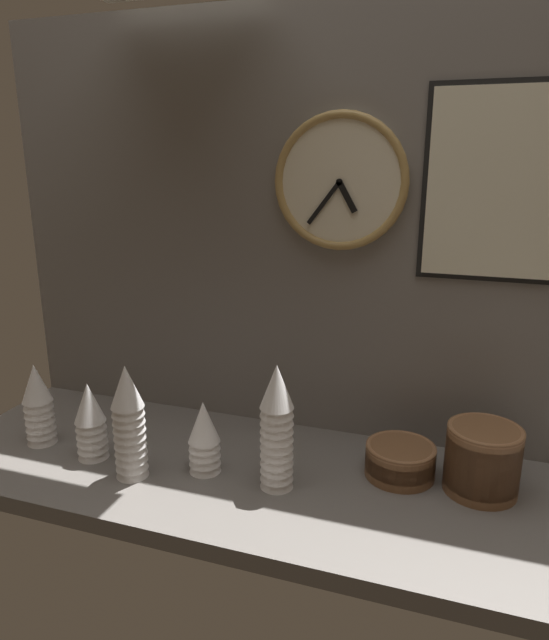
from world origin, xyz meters
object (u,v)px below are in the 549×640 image
(cup_stack_center, at_px, (204,437))
(cup_stack_left, at_px, (90,421))
(cup_stack_center_right, at_px, (277,427))
(cup_stack_center_left, at_px, (129,422))
(cup_stack_far_left, at_px, (38,404))
(menu_board, at_px, (506,184))
(bowl_stack_far_right, at_px, (483,458))
(wall_clock, at_px, (340,182))
(bowl_stack_right, at_px, (400,459))

(cup_stack_center, bearing_deg, cup_stack_left, -173.95)
(cup_stack_center_right, bearing_deg, cup_stack_center_left, -168.90)
(cup_stack_far_left, xyz_separation_m, menu_board, (1.05, 0.30, 0.54))
(bowl_stack_far_right, distance_m, menu_board, 0.59)
(cup_stack_center_right, xyz_separation_m, cup_stack_center, (-0.18, 0.01, -0.06))
(cup_stack_center, distance_m, bowl_stack_far_right, 0.62)
(wall_clock, bearing_deg, menu_board, 1.41)
(cup_stack_center_right, height_order, wall_clock, wall_clock)
(cup_stack_center_right, xyz_separation_m, bowl_stack_far_right, (0.43, 0.13, -0.07))
(cup_stack_center, relative_size, menu_board, 0.41)
(cup_stack_far_left, height_order, cup_stack_center_right, cup_stack_center_right)
(cup_stack_center_left, distance_m, menu_board, 0.97)
(bowl_stack_far_right, height_order, wall_clock, wall_clock)
(bowl_stack_far_right, bearing_deg, cup_stack_center_left, -165.75)
(cup_stack_left, bearing_deg, cup_stack_center, 6.05)
(cup_stack_center_left, bearing_deg, bowl_stack_far_right, 14.25)
(cup_stack_left, bearing_deg, bowl_stack_far_right, 9.60)
(cup_stack_left, height_order, bowl_stack_far_right, cup_stack_left)
(bowl_stack_right, xyz_separation_m, bowl_stack_far_right, (0.17, -0.01, 0.04))
(cup_stack_far_left, xyz_separation_m, cup_stack_center, (0.45, 0.01, -0.02))
(cup_stack_center_right, relative_size, wall_clock, 0.90)
(cup_stack_center_right, relative_size, bowl_stack_far_right, 1.81)
(cup_stack_center_right, bearing_deg, cup_stack_center, 177.77)
(cup_stack_left, xyz_separation_m, wall_clock, (0.52, 0.31, 0.55))
(cup_stack_far_left, bearing_deg, cup_stack_center, 1.19)
(bowl_stack_right, height_order, menu_board, menu_board)
(cup_stack_center_right, height_order, cup_stack_center_left, cup_stack_center_right)
(menu_board, bearing_deg, cup_stack_center_left, -154.35)
(wall_clock, bearing_deg, bowl_stack_far_right, -23.42)
(cup_stack_far_left, relative_size, bowl_stack_far_right, 1.33)
(menu_board, bearing_deg, cup_stack_left, -160.19)
(cup_stack_center_left, relative_size, menu_board, 0.63)
(cup_stack_center, height_order, bowl_stack_far_right, cup_stack_center)
(cup_stack_center_left, xyz_separation_m, menu_board, (0.75, 0.36, 0.51))
(cup_stack_left, xyz_separation_m, menu_board, (0.88, 0.32, 0.55))
(cup_stack_center_left, xyz_separation_m, cup_stack_center, (0.15, 0.07, -0.05))
(bowl_stack_right, relative_size, wall_clock, 0.50)
(cup_stack_center_left, distance_m, wall_clock, 0.73)
(cup_stack_center, distance_m, bowl_stack_right, 0.45)
(cup_stack_far_left, distance_m, cup_stack_center_right, 0.63)
(wall_clock, bearing_deg, cup_stack_far_left, -157.36)
(cup_stack_center_right, distance_m, cup_stack_center_left, 0.33)
(cup_stack_center_left, bearing_deg, cup_stack_left, 163.18)
(cup_stack_left, relative_size, wall_clock, 0.60)
(bowl_stack_right, bearing_deg, wall_clock, 141.61)
(cup_stack_center_left, distance_m, cup_stack_left, 0.15)
(cup_stack_far_left, relative_size, cup_stack_center_left, 0.79)
(bowl_stack_far_right, height_order, menu_board, menu_board)
(cup_stack_far_left, bearing_deg, cup_stack_center_left, -11.44)
(cup_stack_center_right, xyz_separation_m, cup_stack_left, (-0.46, -0.02, -0.05))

